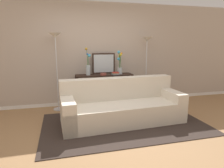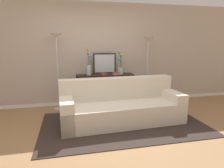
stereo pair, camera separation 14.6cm
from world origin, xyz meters
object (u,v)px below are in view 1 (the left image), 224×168
(console_table, at_px, (104,84))
(floor_lamp_right, at_px, (147,52))
(vase_short_flowers, at_px, (120,64))
(wall_mirror, at_px, (104,63))
(couch, at_px, (122,107))
(book_stack, at_px, (116,74))
(book_row_under_console, at_px, (89,105))
(vase_tall_flowers, at_px, (88,67))
(fruit_bowl, at_px, (103,74))
(floor_lamp_left, at_px, (56,50))

(console_table, height_order, floor_lamp_right, floor_lamp_right)
(vase_short_flowers, bearing_deg, wall_mirror, 154.28)
(couch, height_order, book_stack, book_stack)
(vase_short_flowers, distance_m, book_stack, 0.28)
(console_table, bearing_deg, vase_short_flowers, -3.88)
(book_row_under_console, bearing_deg, couch, -65.29)
(vase_tall_flowers, relative_size, book_stack, 3.54)
(fruit_bowl, bearing_deg, console_table, 66.63)
(couch, bearing_deg, book_row_under_console, 114.71)
(floor_lamp_right, relative_size, vase_tall_flowers, 2.61)
(couch, xyz_separation_m, vase_tall_flowers, (-0.52, 1.12, 0.72))
(wall_mirror, height_order, fruit_bowl, wall_mirror)
(couch, height_order, floor_lamp_left, floor_lamp_left)
(floor_lamp_right, distance_m, fruit_bowl, 1.30)
(vase_tall_flowers, height_order, vase_short_flowers, vase_tall_flowers)
(fruit_bowl, bearing_deg, floor_lamp_right, 4.55)
(wall_mirror, xyz_separation_m, book_row_under_console, (-0.43, -0.16, -1.03))
(vase_tall_flowers, bearing_deg, floor_lamp_left, -179.15)
(couch, relative_size, floor_lamp_left, 1.36)
(couch, relative_size, vase_short_flowers, 4.17)
(couch, height_order, floor_lamp_right, floor_lamp_right)
(couch, bearing_deg, book_stack, 81.72)
(couch, relative_size, floor_lamp_right, 1.42)
(couch, height_order, vase_tall_flowers, vase_tall_flowers)
(vase_tall_flowers, bearing_deg, vase_short_flowers, -1.06)
(floor_lamp_left, bearing_deg, vase_short_flowers, -0.15)
(console_table, relative_size, vase_short_flowers, 2.42)
(vase_short_flowers, xyz_separation_m, book_row_under_console, (-0.81, 0.03, -1.01))
(floor_lamp_right, bearing_deg, vase_short_flowers, -179.69)
(fruit_bowl, height_order, book_stack, book_stack)
(floor_lamp_right, relative_size, book_row_under_console, 4.77)
(wall_mirror, xyz_separation_m, fruit_bowl, (-0.07, -0.27, -0.24))
(floor_lamp_right, bearing_deg, fruit_bowl, -175.45)
(couch, bearing_deg, floor_lamp_right, 47.48)
(wall_mirror, bearing_deg, vase_tall_flowers, -158.63)
(couch, relative_size, fruit_bowl, 16.01)
(floor_lamp_right, xyz_separation_m, vase_tall_flowers, (-1.54, 0.01, -0.35))
(fruit_bowl, bearing_deg, book_row_under_console, 161.70)
(couch, height_order, fruit_bowl, couch)
(floor_lamp_left, bearing_deg, console_table, 1.16)
(console_table, height_order, fruit_bowl, fruit_bowl)
(console_table, bearing_deg, couch, -84.19)
(floor_lamp_right, bearing_deg, couch, -132.52)
(vase_short_flowers, height_order, fruit_bowl, vase_short_flowers)
(floor_lamp_right, distance_m, wall_mirror, 1.16)
(floor_lamp_left, xyz_separation_m, fruit_bowl, (1.10, -0.09, -0.59))
(floor_lamp_right, bearing_deg, vase_tall_flowers, 179.59)
(couch, xyz_separation_m, fruit_bowl, (-0.17, 1.02, 0.54))
(vase_tall_flowers, bearing_deg, wall_mirror, 21.37)
(console_table, xyz_separation_m, floor_lamp_right, (1.13, -0.02, 0.81))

